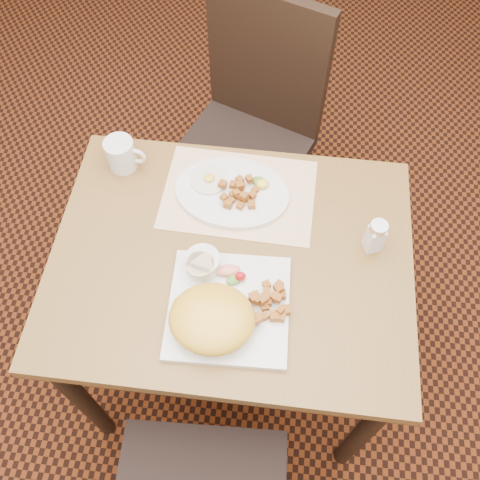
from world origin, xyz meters
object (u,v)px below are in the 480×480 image
table (232,276)px  coffee_mug (122,154)px  plate_oval (232,193)px  salt_shaker (375,236)px  chair_far (250,124)px  plate_square (229,307)px

table → coffee_mug: bearing=142.5°
plate_oval → salt_shaker: 0.39m
chair_far → plate_oval: (-0.00, -0.46, 0.22)m
table → salt_shaker: bearing=11.2°
chair_far → coffee_mug: bearing=72.8°
chair_far → salt_shaker: chair_far is taller
chair_far → salt_shaker: size_ratio=9.70×
table → plate_square: 0.18m
table → plate_square: size_ratio=3.21×
plate_square → salt_shaker: salt_shaker is taller
plate_square → chair_far: bearing=92.3°
salt_shaker → coffee_mug: (-0.68, 0.18, -0.01)m
chair_far → plate_oval: 0.51m
salt_shaker → coffee_mug: bearing=164.7°
coffee_mug → chair_far: bearing=51.7°
plate_square → coffee_mug: (-0.34, 0.40, 0.04)m
plate_oval → coffee_mug: size_ratio=2.73×
table → plate_oval: bearing=96.5°
plate_square → salt_shaker: (0.33, 0.21, 0.04)m
salt_shaker → table: bearing=-168.8°
chair_far → coffee_mug: chair_far is taller
table → plate_oval: size_ratio=2.96×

